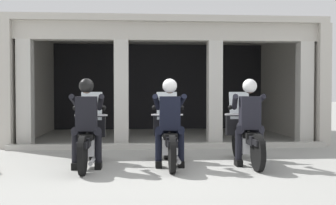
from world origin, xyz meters
TOP-DOWN VIEW (x-y plane):
  - ground_plane at (0.00, 3.00)m, footprint 80.00×80.00m
  - station_building at (0.19, 5.41)m, footprint 8.09×5.13m
  - kerb_strip at (0.19, 2.36)m, footprint 7.59×0.24m
  - motorcycle_left at (-1.46, 0.25)m, footprint 0.62×2.04m
  - police_officer_left at (-1.46, -0.03)m, footprint 0.63×0.61m
  - motorcycle_center at (0.00, 0.30)m, footprint 0.62×2.04m
  - police_officer_center at (0.00, 0.02)m, footprint 0.63×0.61m
  - motorcycle_right at (1.46, 0.33)m, footprint 0.62×2.04m
  - police_officer_right at (1.46, 0.05)m, footprint 0.63×0.61m

SIDE VIEW (x-z plane):
  - ground_plane at x=0.00m, z-range 0.00..0.00m
  - kerb_strip at x=0.19m, z-range 0.00..0.12m
  - motorcycle_left at x=-1.46m, z-range -0.17..1.17m
  - motorcycle_center at x=0.00m, z-range -0.17..1.17m
  - motorcycle_right at x=1.46m, z-range -0.17..1.17m
  - police_officer_left at x=-1.46m, z-range 0.15..1.73m
  - police_officer_center at x=0.00m, z-range 0.15..1.73m
  - police_officer_right at x=1.46m, z-range 0.15..1.73m
  - station_building at x=0.19m, z-range 0.41..3.62m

